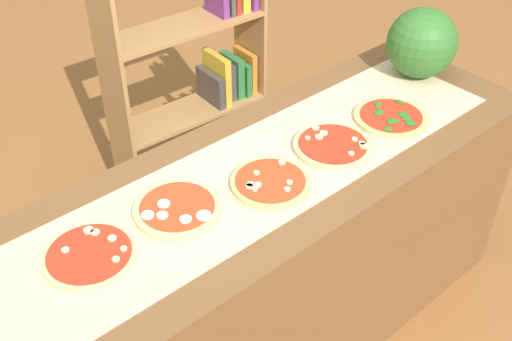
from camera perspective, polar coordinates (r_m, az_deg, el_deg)
name	(u,v)px	position (r m, az deg, el deg)	size (l,w,h in m)	color
counter	(256,269)	(2.35, 0.00, -9.11)	(2.28, 0.70, 0.90)	brown
parchment_paper	(256,175)	(2.04, 0.00, -0.42)	(1.99, 0.47, 0.00)	beige
pizza_mushroom_0	(90,255)	(1.82, -15.12, -7.54)	(0.27, 0.27, 0.02)	#E5C17F
pizza_mozzarella_1	(177,209)	(1.91, -7.27, -3.52)	(0.27, 0.27, 0.03)	#E5C17F
pizza_mushroom_2	(270,182)	(2.00, 1.32, -1.11)	(0.26, 0.26, 0.03)	#DBB26B
pizza_mushroom_3	(333,146)	(2.17, 7.10, 2.30)	(0.28, 0.28, 0.03)	#E5C17F
pizza_spinach_4	(391,117)	(2.37, 12.38, 4.85)	(0.28, 0.28, 0.02)	#DBB26B
watermelon	(422,43)	(2.64, 15.06, 11.31)	(0.29, 0.29, 0.29)	#2D6628
bookshelf	(206,74)	(3.14, -4.67, 8.86)	(0.82, 0.29, 1.42)	#A87A47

